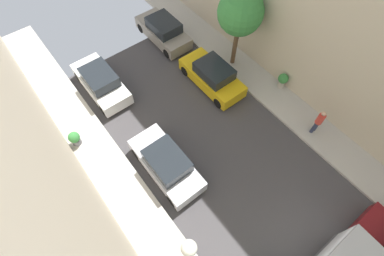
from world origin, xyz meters
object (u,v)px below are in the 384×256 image
(parked_car_left_3, at_px, (166,164))
(potted_plant_2, at_px, (75,138))
(parked_car_right_3, at_px, (212,76))
(street_tree_1, at_px, (240,13))
(parked_car_left_4, at_px, (101,82))
(potted_plant_0, at_px, (283,80))
(pedestrian, at_px, (319,121))
(parked_car_right_4, at_px, (163,31))

(parked_car_left_3, relative_size, potted_plant_2, 4.82)
(parked_car_right_3, bearing_deg, street_tree_1, 13.15)
(parked_car_left_4, relative_size, parked_car_right_3, 1.00)
(parked_car_right_3, xyz_separation_m, potted_plant_0, (3.03, -2.76, 0.00))
(pedestrian, xyz_separation_m, potted_plant_0, (0.94, 3.21, -0.35))
(parked_car_right_3, xyz_separation_m, parked_car_right_4, (0.00, 5.03, 0.00))
(parked_car_right_4, bearing_deg, parked_car_left_4, -165.40)
(parked_car_right_4, distance_m, potted_plant_2, 9.13)
(parked_car_right_4, bearing_deg, potted_plant_2, -155.05)
(potted_plant_0, bearing_deg, parked_car_left_3, -178.72)
(pedestrian, distance_m, potted_plant_0, 3.37)
(parked_car_right_4, distance_m, pedestrian, 11.21)
(parked_car_left_3, xyz_separation_m, potted_plant_2, (-2.88, 4.13, -0.10))
(parked_car_left_3, bearing_deg, parked_car_left_4, 90.00)
(parked_car_left_3, height_order, pedestrian, pedestrian)
(parked_car_right_3, bearing_deg, parked_car_right_4, 90.00)
(parked_car_right_3, relative_size, street_tree_1, 0.86)
(parked_car_right_3, relative_size, potted_plant_0, 4.29)
(parked_car_left_3, relative_size, pedestrian, 2.44)
(parked_car_left_4, height_order, parked_car_right_3, same)
(parked_car_left_4, xyz_separation_m, potted_plant_2, (-2.88, -2.44, -0.10))
(parked_car_left_3, xyz_separation_m, street_tree_1, (7.52, 3.45, 3.03))
(parked_car_right_4, bearing_deg, potted_plant_0, -68.72)
(parked_car_left_3, height_order, parked_car_right_3, same)
(parked_car_left_3, height_order, potted_plant_0, parked_car_left_3)
(street_tree_1, bearing_deg, parked_car_right_3, -166.85)
(pedestrian, bearing_deg, parked_car_left_3, 158.00)
(street_tree_1, bearing_deg, parked_car_right_4, 115.06)
(parked_car_right_3, distance_m, potted_plant_2, 8.36)
(pedestrian, distance_m, potted_plant_2, 12.60)
(parked_car_left_4, xyz_separation_m, pedestrian, (7.49, -9.60, 0.35))
(parked_car_right_3, height_order, potted_plant_0, parked_car_right_3)
(parked_car_left_3, relative_size, street_tree_1, 0.86)
(street_tree_1, bearing_deg, potted_plant_0, -74.32)
(parked_car_right_3, height_order, pedestrian, pedestrian)
(parked_car_right_3, bearing_deg, parked_car_left_3, -151.35)
(parked_car_right_4, relative_size, street_tree_1, 0.86)
(street_tree_1, relative_size, potted_plant_0, 4.98)
(pedestrian, relative_size, street_tree_1, 0.35)
(pedestrian, relative_size, potted_plant_0, 1.76)
(street_tree_1, bearing_deg, parked_car_left_3, -155.38)
(potted_plant_2, bearing_deg, street_tree_1, -3.76)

